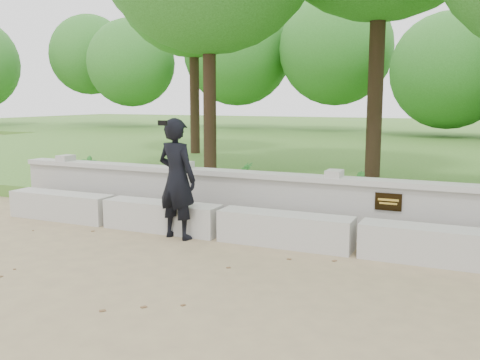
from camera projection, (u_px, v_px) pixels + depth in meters
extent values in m
plane|color=#9A865E|center=(316.00, 304.00, 5.33)|extent=(80.00, 80.00, 0.00)
cube|color=#396822|center=(434.00, 156.00, 17.93)|extent=(40.00, 22.00, 0.25)
cube|color=#B0ADA6|center=(62.00, 206.00, 9.04)|extent=(1.90, 0.45, 0.45)
cube|color=#B0ADA6|center=(162.00, 217.00, 8.23)|extent=(1.90, 0.45, 0.45)
cube|color=#B0ADA6|center=(285.00, 229.00, 7.41)|extent=(1.90, 0.45, 0.45)
cube|color=#B0ADA6|center=(438.00, 246.00, 6.60)|extent=(1.90, 0.45, 0.45)
cube|color=#A5A39C|center=(368.00, 213.00, 7.61)|extent=(12.50, 0.25, 0.82)
cube|color=#B0ADA6|center=(369.00, 182.00, 7.54)|extent=(12.50, 0.35, 0.08)
cube|color=black|center=(388.00, 202.00, 7.33)|extent=(0.36, 0.02, 0.24)
imported|color=black|center=(177.00, 179.00, 7.70)|extent=(0.70, 0.53, 1.75)
cube|color=black|center=(162.00, 123.00, 7.26)|extent=(0.14, 0.04, 0.07)
cylinder|color=#382619|center=(194.00, 82.00, 17.19)|extent=(0.31, 0.31, 4.57)
cylinder|color=#382619|center=(210.00, 85.00, 11.35)|extent=(0.28, 0.28, 4.13)
cylinder|color=#382619|center=(376.00, 62.00, 11.88)|extent=(0.35, 0.35, 5.14)
imported|color=#286E25|center=(89.00, 173.00, 10.48)|extent=(0.42, 0.39, 0.67)
imported|color=#286E25|center=(357.00, 187.00, 9.15)|extent=(0.29, 0.34, 0.54)
imported|color=#286E25|center=(247.00, 177.00, 10.28)|extent=(0.42, 0.42, 0.56)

